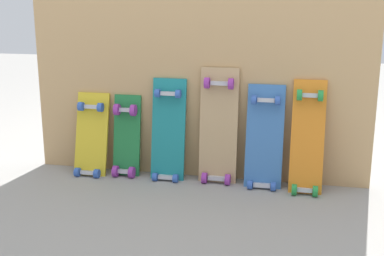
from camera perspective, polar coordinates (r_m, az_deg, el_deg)
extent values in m
plane|color=gray|center=(3.16, 0.28, -5.58)|extent=(12.00, 12.00, 0.00)
cube|color=tan|center=(3.04, 0.58, 9.45)|extent=(2.05, 0.04, 1.63)
cube|color=gold|center=(3.26, -11.04, -1.29)|extent=(0.21, 0.16, 0.57)
cube|color=#B7B7BF|center=(3.25, -11.41, -4.86)|extent=(0.09, 0.04, 0.03)
cube|color=#B7B7BF|center=(3.23, -11.03, 2.29)|extent=(0.09, 0.04, 0.03)
cylinder|color=#3359B2|center=(3.26, -12.56, -4.78)|extent=(0.03, 0.05, 0.05)
cylinder|color=#3359B2|center=(3.21, -10.49, -4.98)|extent=(0.03, 0.05, 0.05)
cylinder|color=#3359B2|center=(3.24, -12.18, 2.35)|extent=(0.03, 0.05, 0.05)
cylinder|color=#3359B2|center=(3.19, -10.10, 2.26)|extent=(0.03, 0.05, 0.05)
cube|color=#1E7238|center=(3.20, -7.23, -1.36)|extent=(0.17, 0.11, 0.55)
cube|color=#B7B7BF|center=(3.20, -7.46, -4.78)|extent=(0.08, 0.04, 0.03)
cube|color=#B7B7BF|center=(3.16, -7.30, 2.01)|extent=(0.08, 0.04, 0.03)
cylinder|color=purple|center=(3.21, -8.46, -4.75)|extent=(0.03, 0.07, 0.07)
cylinder|color=purple|center=(3.17, -6.68, -4.91)|extent=(0.03, 0.07, 0.07)
cylinder|color=purple|center=(3.16, -8.30, 2.04)|extent=(0.03, 0.07, 0.07)
cylinder|color=purple|center=(3.13, -6.50, 1.96)|extent=(0.03, 0.07, 0.07)
cube|color=#197A7F|center=(3.10, -2.63, -0.80)|extent=(0.20, 0.12, 0.68)
cube|color=#B7B7BF|center=(3.11, -2.89, -5.45)|extent=(0.09, 0.04, 0.03)
cube|color=#B7B7BF|center=(3.06, -2.60, 3.84)|extent=(0.09, 0.04, 0.03)
cylinder|color=#3359B2|center=(3.11, -4.11, -5.41)|extent=(0.03, 0.05, 0.05)
cylinder|color=#3359B2|center=(3.08, -1.84, -5.60)|extent=(0.03, 0.05, 0.05)
cylinder|color=#3359B2|center=(3.06, -3.84, 3.87)|extent=(0.03, 0.05, 0.05)
cylinder|color=#3359B2|center=(3.03, -1.53, 3.78)|extent=(0.03, 0.05, 0.05)
cube|color=tan|center=(3.04, 2.97, -0.30)|extent=(0.22, 0.09, 0.74)
cube|color=#B7B7BF|center=(3.07, 2.72, -5.56)|extent=(0.10, 0.04, 0.03)
cube|color=#B7B7BF|center=(2.99, 3.05, 4.97)|extent=(0.10, 0.04, 0.03)
cylinder|color=purple|center=(3.07, 1.38, -5.55)|extent=(0.03, 0.06, 0.06)
cylinder|color=purple|center=(3.04, 3.96, -5.73)|extent=(0.03, 0.06, 0.06)
cylinder|color=purple|center=(2.98, 1.67, 5.00)|extent=(0.03, 0.06, 0.06)
cylinder|color=purple|center=(2.96, 4.33, 4.89)|extent=(0.03, 0.06, 0.06)
cube|color=#386BAD|center=(3.00, 8.01, -1.61)|extent=(0.21, 0.14, 0.66)
cube|color=#B7B7BF|center=(3.01, 7.74, -6.29)|extent=(0.10, 0.04, 0.03)
cube|color=#B7B7BF|center=(2.96, 8.20, 3.07)|extent=(0.10, 0.04, 0.03)
cylinder|color=#3359B2|center=(3.00, 6.44, -6.27)|extent=(0.03, 0.05, 0.05)
cylinder|color=#3359B2|center=(2.99, 8.98, -6.43)|extent=(0.03, 0.05, 0.05)
cylinder|color=#3359B2|center=(2.95, 6.89, 3.13)|extent=(0.03, 0.05, 0.05)
cylinder|color=#3359B2|center=(2.94, 9.47, 3.00)|extent=(0.03, 0.05, 0.05)
cube|color=orange|center=(2.97, 12.63, -1.60)|extent=(0.18, 0.18, 0.69)
cube|color=#B7B7BF|center=(2.96, 12.36, -6.73)|extent=(0.08, 0.04, 0.03)
cube|color=#B7B7BF|center=(2.94, 12.92, 3.52)|extent=(0.08, 0.04, 0.03)
cylinder|color=#268C3F|center=(2.95, 11.24, -6.71)|extent=(0.03, 0.06, 0.06)
cylinder|color=#268C3F|center=(2.95, 13.48, -6.83)|extent=(0.03, 0.06, 0.06)
cylinder|color=#268C3F|center=(2.93, 11.80, 3.60)|extent=(0.03, 0.06, 0.06)
cylinder|color=#268C3F|center=(2.93, 14.04, 3.48)|extent=(0.03, 0.06, 0.06)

